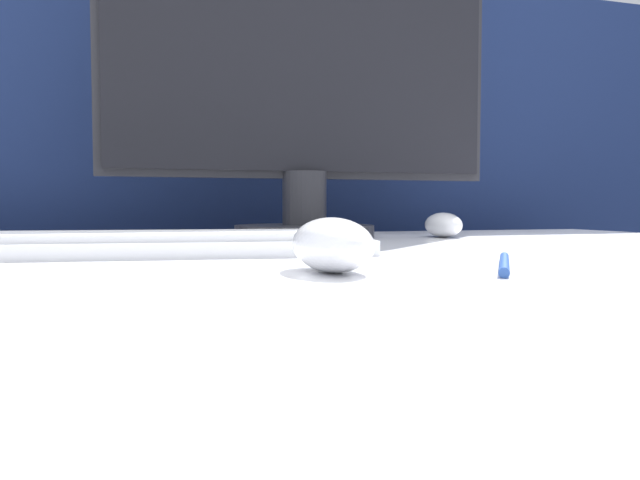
% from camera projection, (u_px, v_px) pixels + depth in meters
% --- Properties ---
extents(partition_panel, '(5.00, 0.03, 1.29)m').
position_uv_depth(partition_panel, '(198.00, 275.00, 1.28)').
color(partition_panel, navy).
rests_on(partition_panel, ground_plane).
extents(computer_mouse_near, '(0.06, 0.11, 0.04)m').
position_uv_depth(computer_mouse_near, '(332.00, 245.00, 0.48)').
color(computer_mouse_near, white).
rests_on(computer_mouse_near, desk).
extents(keyboard, '(0.45, 0.20, 0.02)m').
position_uv_depth(keyboard, '(161.00, 244.00, 0.66)').
color(keyboard, white).
rests_on(keyboard, desk).
extents(monitor, '(0.66, 0.23, 0.55)m').
position_uv_depth(monitor, '(304.00, 61.00, 1.02)').
color(monitor, '#28282D').
rests_on(monitor, desk).
extents(computer_mouse_far, '(0.07, 0.12, 0.04)m').
position_uv_depth(computer_mouse_far, '(443.00, 225.00, 1.02)').
color(computer_mouse_far, white).
rests_on(computer_mouse_far, desk).
extents(pen, '(0.09, 0.13, 0.01)m').
position_uv_depth(pen, '(504.00, 263.00, 0.52)').
color(pen, '#284C9E').
rests_on(pen, desk).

